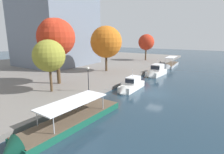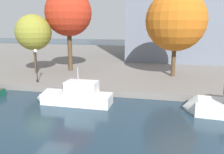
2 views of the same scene
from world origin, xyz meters
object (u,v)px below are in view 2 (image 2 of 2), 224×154
(lamp_post, at_px, (36,61))
(tree_1, at_px, (178,20))
(tree_4, at_px, (67,12))
(tree_0, at_px, (34,32))
(motor_yacht_2, at_px, (72,98))

(lamp_post, height_order, tree_1, tree_1)
(tree_4, bearing_deg, lamp_post, -95.95)
(tree_4, bearing_deg, tree_0, -145.15)
(lamp_post, bearing_deg, tree_4, 84.05)
(tree_0, xyz_separation_m, tree_4, (4.01, 2.79, 2.86))
(lamp_post, height_order, tree_4, tree_4)
(motor_yacht_2, distance_m, tree_1, 17.19)
(motor_yacht_2, bearing_deg, tree_4, -65.80)
(lamp_post, distance_m, tree_1, 18.62)
(motor_yacht_2, relative_size, lamp_post, 1.91)
(tree_1, bearing_deg, tree_0, -174.61)
(lamp_post, xyz_separation_m, tree_4, (0.83, 7.97, 6.08))
(lamp_post, xyz_separation_m, tree_0, (-3.18, 5.18, 3.22))
(motor_yacht_2, relative_size, tree_4, 0.64)
(lamp_post, height_order, tree_0, tree_0)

